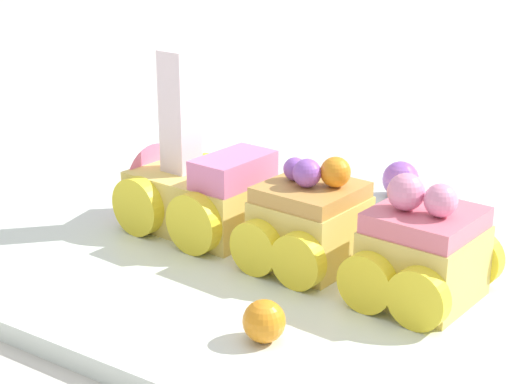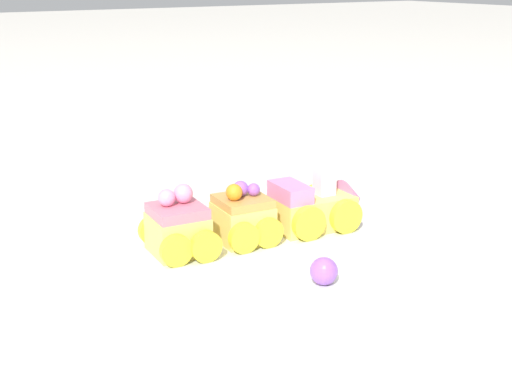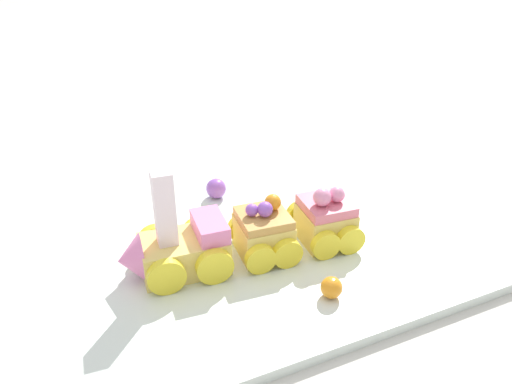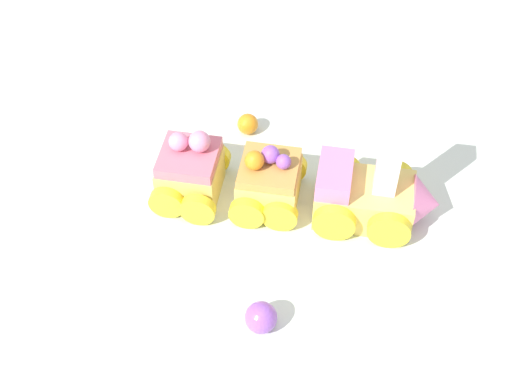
{
  "view_description": "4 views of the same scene",
  "coord_description": "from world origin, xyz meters",
  "px_view_note": "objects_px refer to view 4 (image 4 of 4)",
  "views": [
    {
      "loc": [
        -0.27,
        0.45,
        0.23
      ],
      "look_at": [
        0.02,
        0.02,
        0.04
      ],
      "focal_mm": 60.0,
      "sensor_mm": 36.0,
      "label": 1
    },
    {
      "loc": [
        -0.41,
        -0.6,
        0.3
      ],
      "look_at": [
        -0.01,
        0.03,
        0.06
      ],
      "focal_mm": 50.0,
      "sensor_mm": 36.0,
      "label": 2
    },
    {
      "loc": [
        0.17,
        0.45,
        0.34
      ],
      "look_at": [
        -0.03,
        -0.01,
        0.07
      ],
      "focal_mm": 35.0,
      "sensor_mm": 36.0,
      "label": 3
    },
    {
      "loc": [
        0.01,
        -0.42,
        0.53
      ],
      "look_at": [
        -0.03,
        -0.02,
        0.08
      ],
      "focal_mm": 50.0,
      "sensor_mm": 36.0,
      "label": 4
    }
  ],
  "objects_px": {
    "gumball_orange": "(248,124)",
    "gumball_purple": "(261,317)",
    "cake_train_locomotive": "(374,195)",
    "cake_car_strawberry": "(190,172)",
    "cake_car_caramel": "(269,183)"
  },
  "relations": [
    {
      "from": "cake_car_strawberry",
      "to": "gumball_orange",
      "type": "bearing_deg",
      "value": 67.65
    },
    {
      "from": "gumball_orange",
      "to": "cake_train_locomotive",
      "type": "bearing_deg",
      "value": -39.07
    },
    {
      "from": "cake_car_caramel",
      "to": "gumball_orange",
      "type": "distance_m",
      "value": 0.1
    },
    {
      "from": "cake_car_caramel",
      "to": "gumball_orange",
      "type": "relative_size",
      "value": 3.65
    },
    {
      "from": "gumball_orange",
      "to": "gumball_purple",
      "type": "height_order",
      "value": "gumball_purple"
    },
    {
      "from": "gumball_orange",
      "to": "gumball_purple",
      "type": "distance_m",
      "value": 0.24
    },
    {
      "from": "cake_train_locomotive",
      "to": "gumball_orange",
      "type": "distance_m",
      "value": 0.17
    },
    {
      "from": "cake_car_strawberry",
      "to": "gumball_purple",
      "type": "height_order",
      "value": "cake_car_strawberry"
    },
    {
      "from": "cake_car_caramel",
      "to": "gumball_orange",
      "type": "xyz_separation_m",
      "value": [
        -0.03,
        0.1,
        -0.01
      ]
    },
    {
      "from": "cake_car_strawberry",
      "to": "gumball_orange",
      "type": "height_order",
      "value": "cake_car_strawberry"
    },
    {
      "from": "cake_train_locomotive",
      "to": "cake_car_strawberry",
      "type": "xyz_separation_m",
      "value": [
        -0.17,
        0.01,
        -0.0
      ]
    },
    {
      "from": "cake_car_caramel",
      "to": "cake_car_strawberry",
      "type": "bearing_deg",
      "value": 179.66
    },
    {
      "from": "cake_train_locomotive",
      "to": "cake_car_strawberry",
      "type": "bearing_deg",
      "value": 179.88
    },
    {
      "from": "cake_train_locomotive",
      "to": "gumball_orange",
      "type": "xyz_separation_m",
      "value": [
        -0.13,
        0.1,
        -0.02
      ]
    },
    {
      "from": "gumball_orange",
      "to": "cake_car_strawberry",
      "type": "bearing_deg",
      "value": -116.98
    }
  ]
}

